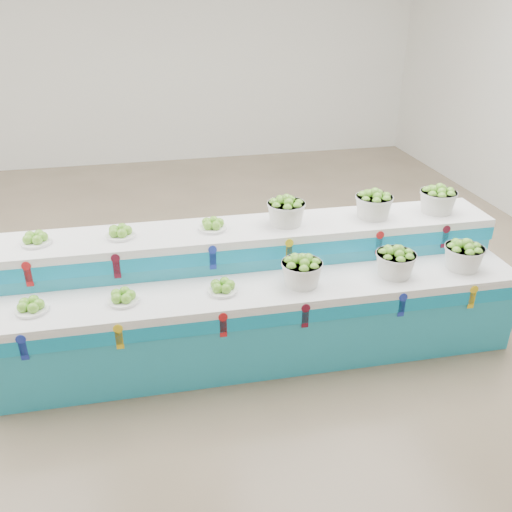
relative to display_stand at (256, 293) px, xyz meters
name	(u,v)px	position (x,y,z in m)	size (l,w,h in m)	color
ground	(150,308)	(-0.91, 0.78, -0.51)	(10.00, 10.00, 0.00)	brown
back_wall	(126,44)	(-0.91, 5.78, 1.49)	(10.00, 10.00, 0.00)	silver
display_stand	(256,293)	(0.00, 0.00, 0.00)	(4.36, 1.12, 1.02)	#269DBB
plate_lower_left	(31,305)	(-1.76, -0.24, 0.26)	(0.24, 0.24, 0.10)	white
plate_lower_mid	(123,296)	(-1.09, -0.25, 0.26)	(0.24, 0.24, 0.10)	white
plate_lower_right	(223,286)	(-0.33, -0.26, 0.26)	(0.24, 0.24, 0.10)	white
basket_lower_left	(302,271)	(0.31, -0.28, 0.33)	(0.33, 0.33, 0.24)	silver
basket_lower_mid	(395,261)	(1.12, -0.29, 0.33)	(0.33, 0.33, 0.24)	silver
basket_lower_right	(464,255)	(1.73, -0.30, 0.33)	(0.33, 0.33, 0.24)	silver
plate_upper_left	(35,238)	(-1.75, 0.30, 0.56)	(0.24, 0.24, 0.10)	white
plate_upper_mid	(120,231)	(-1.08, 0.29, 0.56)	(0.24, 0.24, 0.10)	white
plate_upper_right	(213,224)	(-0.32, 0.28, 0.56)	(0.24, 0.24, 0.10)	white
basket_upper_left	(286,211)	(0.32, 0.26, 0.63)	(0.33, 0.33, 0.24)	silver
basket_upper_mid	(374,204)	(1.13, 0.25, 0.63)	(0.33, 0.33, 0.24)	silver
basket_upper_right	(438,199)	(1.74, 0.24, 0.63)	(0.33, 0.33, 0.24)	silver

